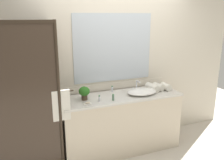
{
  "coord_description": "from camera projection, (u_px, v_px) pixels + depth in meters",
  "views": [
    {
      "loc": [
        -1.36,
        -3.04,
        2.04
      ],
      "look_at": [
        -0.15,
        0.0,
        1.15
      ],
      "focal_mm": 37.98,
      "sensor_mm": 36.0,
      "label": 1
    }
  ],
  "objects": [
    {
      "name": "ground_plane",
      "position": [
        121.0,
        149.0,
        3.74
      ],
      "size": [
        8.0,
        8.0,
        0.0
      ],
      "primitive_type": "plane",
      "color": "beige"
    },
    {
      "name": "wall_back_with_mirror",
      "position": [
        113.0,
        64.0,
        3.71
      ],
      "size": [
        4.4,
        0.06,
        2.6
      ],
      "color": "beige",
      "rests_on": "ground_plane"
    },
    {
      "name": "vanity_cabinet",
      "position": [
        121.0,
        123.0,
        3.63
      ],
      "size": [
        1.8,
        0.58,
        0.9
      ],
      "color": "beige",
      "rests_on": "ground_plane"
    },
    {
      "name": "shower_enclosure",
      "position": [
        31.0,
        103.0,
        2.85
      ],
      "size": [
        1.2,
        0.59,
        2.0
      ],
      "color": "#2D2319",
      "rests_on": "ground_plane"
    },
    {
      "name": "sink_basin",
      "position": [
        142.0,
        92.0,
        3.55
      ],
      "size": [
        0.47,
        0.33,
        0.08
      ],
      "primitive_type": "ellipsoid",
      "color": "white",
      "rests_on": "vanity_cabinet"
    },
    {
      "name": "faucet",
      "position": [
        137.0,
        87.0,
        3.7
      ],
      "size": [
        0.17,
        0.13,
        0.17
      ],
      "color": "silver",
      "rests_on": "vanity_cabinet"
    },
    {
      "name": "potted_plant",
      "position": [
        84.0,
        92.0,
        3.29
      ],
      "size": [
        0.15,
        0.15,
        0.19
      ],
      "color": "#473828",
      "rests_on": "vanity_cabinet"
    },
    {
      "name": "soap_dish",
      "position": [
        88.0,
        103.0,
        3.14
      ],
      "size": [
        0.1,
        0.07,
        0.04
      ],
      "color": "silver",
      "rests_on": "vanity_cabinet"
    },
    {
      "name": "amenity_bottle_lotion",
      "position": [
        99.0,
        99.0,
        3.24
      ],
      "size": [
        0.03,
        0.03,
        0.09
      ],
      "color": "silver",
      "rests_on": "vanity_cabinet"
    },
    {
      "name": "amenity_bottle_shampoo",
      "position": [
        112.0,
        89.0,
        3.66
      ],
      "size": [
        0.03,
        0.03,
        0.09
      ],
      "color": "silver",
      "rests_on": "vanity_cabinet"
    },
    {
      "name": "amenity_bottle_conditioner",
      "position": [
        113.0,
        97.0,
        3.28
      ],
      "size": [
        0.03,
        0.03,
        0.09
      ],
      "color": "#4C7056",
      "rests_on": "vanity_cabinet"
    },
    {
      "name": "rolled_towel_near_edge",
      "position": [
        166.0,
        87.0,
        3.74
      ],
      "size": [
        0.11,
        0.18,
        0.11
      ],
      "primitive_type": "cylinder",
      "rotation": [
        1.57,
        0.0,
        0.01
      ],
      "color": "silver",
      "rests_on": "vanity_cabinet"
    },
    {
      "name": "rolled_towel_middle",
      "position": [
        158.0,
        87.0,
        3.75
      ],
      "size": [
        0.14,
        0.2,
        0.11
      ],
      "primitive_type": "cylinder",
      "rotation": [
        1.57,
        0.0,
        0.2
      ],
      "color": "silver",
      "rests_on": "vanity_cabinet"
    },
    {
      "name": "rolled_towel_far_edge",
      "position": [
        152.0,
        87.0,
        3.71
      ],
      "size": [
        0.13,
        0.26,
        0.11
      ],
      "primitive_type": "cylinder",
      "rotation": [
        1.57,
        0.0,
        0.06
      ],
      "color": "silver",
      "rests_on": "vanity_cabinet"
    }
  ]
}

